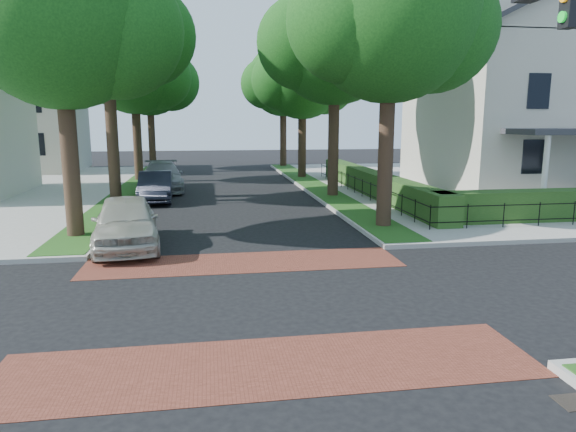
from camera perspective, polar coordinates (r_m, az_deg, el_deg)
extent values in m
plane|color=black|center=(11.85, -3.82, -9.34)|extent=(120.00, 120.00, 0.00)
cube|color=gray|center=(36.60, 25.23, 3.37)|extent=(30.00, 30.00, 0.15)
cube|color=#602B1D|center=(14.89, -4.91, -5.15)|extent=(9.00, 2.20, 0.01)
cube|color=#602B1D|center=(8.92, -1.93, -16.27)|extent=(9.00, 2.20, 0.01)
cube|color=#1B4614|center=(31.10, 3.00, 3.42)|extent=(1.60, 29.80, 0.02)
cube|color=#1B4614|center=(30.77, -17.12, 2.89)|extent=(1.60, 29.80, 0.02)
cylinder|color=black|center=(19.21, 10.90, 9.78)|extent=(0.56, 0.56, 7.35)
sphere|color=#103C10|center=(19.56, 11.33, 21.23)|extent=(6.20, 6.20, 6.20)
sphere|color=#103C10|center=(20.39, 15.76, 19.46)|extent=(4.65, 4.65, 4.65)
sphere|color=#103C10|center=(18.86, 6.78, 20.83)|extent=(4.34, 4.34, 4.34)
sphere|color=#103C10|center=(21.13, 10.11, 21.83)|extent=(4.03, 4.03, 4.03)
cylinder|color=black|center=(26.88, 5.11, 10.48)|extent=(0.56, 0.56, 7.70)
sphere|color=#103C10|center=(27.18, 5.26, 19.08)|extent=(6.60, 6.60, 6.60)
sphere|color=#103C10|center=(27.90, 8.89, 17.96)|extent=(4.95, 4.95, 4.95)
sphere|color=#103C10|center=(26.60, 1.71, 18.66)|extent=(4.62, 4.62, 4.62)
sphere|color=#103C10|center=(28.87, 4.64, 19.60)|extent=(4.29, 4.29, 4.29)
cylinder|color=black|center=(35.69, 1.58, 9.69)|extent=(0.56, 0.56, 6.65)
sphere|color=#103C10|center=(35.81, 1.61, 15.32)|extent=(5.80, 5.80, 5.80)
sphere|color=#103C10|center=(36.39, 4.07, 14.59)|extent=(4.35, 4.35, 4.35)
sphere|color=#103C10|center=(35.36, -0.72, 14.90)|extent=(4.06, 4.06, 4.06)
sphere|color=#103C10|center=(37.29, 1.36, 15.90)|extent=(3.77, 3.77, 3.77)
cylinder|color=black|center=(44.57, -0.53, 10.10)|extent=(0.56, 0.56, 7.00)
sphere|color=#103C10|center=(44.69, -0.54, 14.84)|extent=(6.00, 6.00, 6.00)
sphere|color=#103C10|center=(45.23, 1.54, 14.28)|extent=(4.50, 4.50, 4.50)
sphere|color=#103C10|center=(44.28, -2.49, 14.49)|extent=(4.20, 4.20, 4.20)
sphere|color=#103C10|center=(46.23, -0.69, 15.32)|extent=(3.90, 3.90, 3.90)
cylinder|color=black|center=(18.67, -23.25, 8.56)|extent=(0.56, 0.56, 7.00)
sphere|color=#103C10|center=(18.96, -24.11, 19.78)|extent=(6.00, 6.00, 6.00)
sphere|color=#103C10|center=(18.86, -18.65, 18.96)|extent=(4.50, 4.50, 4.50)
sphere|color=#103C10|center=(19.14, -28.77, 18.41)|extent=(4.20, 4.20, 4.20)
sphere|color=#103C10|center=(20.46, -22.78, 20.55)|extent=(3.90, 3.90, 3.90)
cylinder|color=black|center=(26.50, -19.07, 10.33)|extent=(0.56, 0.56, 8.05)
sphere|color=#103C10|center=(26.86, -19.65, 19.42)|extent=(6.40, 6.40, 6.40)
sphere|color=#103C10|center=(26.85, -15.57, 18.78)|extent=(4.80, 4.80, 4.80)
sphere|color=#103C10|center=(26.94, -23.21, 18.52)|extent=(4.48, 4.48, 4.48)
sphere|color=#103C10|center=(28.48, -18.88, 19.95)|extent=(4.16, 4.16, 4.16)
cylinder|color=black|center=(35.40, -16.46, 9.43)|extent=(0.56, 0.56, 6.86)
sphere|color=#103C10|center=(35.54, -16.78, 15.28)|extent=(5.60, 5.60, 5.60)
sphere|color=#103C10|center=(35.64, -14.14, 14.74)|extent=(4.20, 4.20, 4.20)
sphere|color=#103C10|center=(35.52, -19.11, 14.66)|extent=(3.92, 3.92, 3.92)
sphere|color=#103C10|center=(36.96, -16.36, 15.88)|extent=(3.64, 3.64, 3.64)
cylinder|color=black|center=(44.34, -14.96, 9.83)|extent=(0.56, 0.56, 7.14)
sphere|color=#103C10|center=(44.47, -15.20, 14.69)|extent=(6.20, 6.20, 6.20)
sphere|color=#103C10|center=(44.60, -12.89, 14.27)|extent=(4.65, 4.65, 4.65)
sphere|color=#103C10|center=(44.44, -17.26, 14.21)|extent=(4.34, 4.34, 4.34)
sphere|color=#103C10|center=(46.04, -14.89, 15.18)|extent=(4.03, 4.03, 4.03)
cube|color=#1F4016|center=(27.69, 9.43, 3.63)|extent=(1.00, 18.00, 1.20)
cube|color=#B9B6A6|center=(32.78, 25.80, 9.76)|extent=(12.00, 10.00, 8.00)
cylinder|color=white|center=(24.59, 26.68, 4.72)|extent=(0.24, 0.24, 3.00)
cube|color=#B9B6A6|center=(45.50, -27.83, 8.59)|extent=(9.00, 8.00, 6.50)
cube|color=#602B1D|center=(43.39, -25.63, 15.45)|extent=(0.80, 0.80, 3.64)
cylinder|color=#0CB226|center=(10.25, 28.17, 18.92)|extent=(0.05, 0.18, 0.18)
imported|color=#B3B0A1|center=(17.20, -17.58, -0.64)|extent=(2.59, 5.10, 1.66)
imported|color=black|center=(26.74, -14.50, 3.20)|extent=(1.82, 4.63, 1.50)
imported|color=slate|center=(30.58, -13.81, 4.25)|extent=(2.85, 5.86, 1.64)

